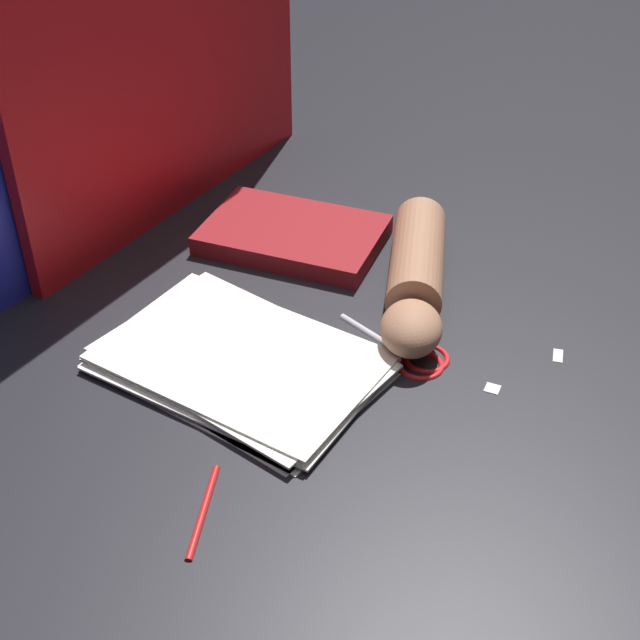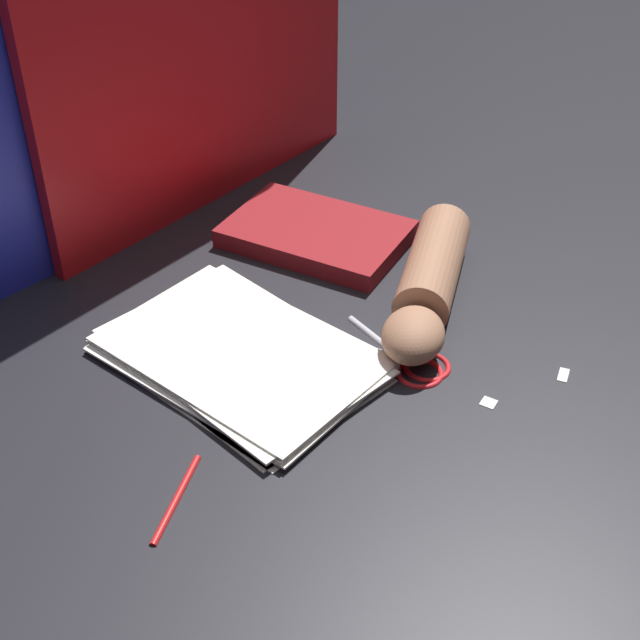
{
  "view_description": "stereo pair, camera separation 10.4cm",
  "coord_description": "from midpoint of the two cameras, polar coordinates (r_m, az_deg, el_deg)",
  "views": [
    {
      "loc": [
        -0.68,
        -0.48,
        0.68
      ],
      "look_at": [
        -0.01,
        0.02,
        0.06
      ],
      "focal_mm": 50.0,
      "sensor_mm": 36.0,
      "label": 1
    },
    {
      "loc": [
        -0.61,
        -0.55,
        0.68
      ],
      "look_at": [
        -0.01,
        0.02,
        0.06
      ],
      "focal_mm": 50.0,
      "sensor_mm": 36.0,
      "label": 2
    }
  ],
  "objects": [
    {
      "name": "paper_scrap_mid",
      "position": [
        1.04,
        13.58,
        -5.27
      ],
      "size": [
        0.02,
        0.02,
        0.0
      ],
      "color": "white",
      "rests_on": "ground_plane"
    },
    {
      "name": "hand_forearm",
      "position": [
        1.16,
        9.52,
        2.27
      ],
      "size": [
        0.31,
        0.21,
        0.07
      ],
      "color": "#A87556",
      "rests_on": "ground_plane"
    },
    {
      "name": "backdrop_panel_center",
      "position": [
        1.31,
        -5.31,
        18.44
      ],
      "size": [
        0.6,
        0.07,
        0.55
      ],
      "color": "red",
      "rests_on": "ground_plane"
    },
    {
      "name": "paper_scrap_near",
      "position": [
        1.11,
        17.95,
        -3.45
      ],
      "size": [
        0.03,
        0.02,
        0.0
      ],
      "color": "white",
      "rests_on": "ground_plane"
    },
    {
      "name": "paper_stack",
      "position": [
        1.07,
        -2.39,
        -2.36
      ],
      "size": [
        0.24,
        0.34,
        0.02
      ],
      "color": "white",
      "rests_on": "ground_plane"
    },
    {
      "name": "book_closed",
      "position": [
        1.29,
        2.08,
        5.46
      ],
      "size": [
        0.23,
        0.29,
        0.03
      ],
      "color": "maroon",
      "rests_on": "ground_plane"
    },
    {
      "name": "scissors",
      "position": [
        1.08,
        8.43,
        -2.64
      ],
      "size": [
        0.09,
        0.17,
        0.01
      ],
      "color": "silver",
      "rests_on": "ground_plane"
    },
    {
      "name": "ground_plane",
      "position": [
        1.07,
        3.9,
        -3.0
      ],
      "size": [
        6.0,
        6.0,
        0.0
      ],
      "primitive_type": "plane",
      "color": "black"
    },
    {
      "name": "pen",
      "position": [
        0.92,
        -5.95,
        -11.34
      ],
      "size": [
        0.11,
        0.07,
        0.01
      ],
      "color": "red",
      "rests_on": "ground_plane"
    }
  ]
}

